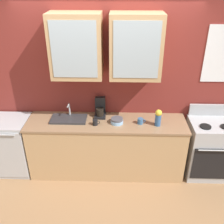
% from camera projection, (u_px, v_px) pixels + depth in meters
% --- Properties ---
extents(ground_plane, '(10.00, 10.00, 0.00)m').
position_uv_depth(ground_plane, '(107.00, 169.00, 4.19)').
color(ground_plane, '#936B47').
extents(back_wall_unit, '(4.43, 0.48, 2.85)m').
position_uv_depth(back_wall_unit, '(107.00, 72.00, 3.68)').
color(back_wall_unit, maroon).
rests_on(back_wall_unit, ground_plane).
extents(counter, '(2.34, 0.59, 0.90)m').
position_uv_depth(counter, '(107.00, 147.00, 3.97)').
color(counter, tan).
rests_on(counter, ground_plane).
extents(stove_range, '(0.63, 0.59, 1.08)m').
position_uv_depth(stove_range, '(208.00, 148.00, 3.93)').
color(stove_range, '#ADAFB5').
rests_on(stove_range, ground_plane).
extents(sink_faucet, '(0.52, 0.28, 0.23)m').
position_uv_depth(sink_faucet, '(69.00, 119.00, 3.80)').
color(sink_faucet, '#2D2D30').
rests_on(sink_faucet, counter).
extents(bowl_stack, '(0.18, 0.18, 0.08)m').
position_uv_depth(bowl_stack, '(117.00, 121.00, 3.71)').
color(bowl_stack, '#8CB7E0').
rests_on(bowl_stack, counter).
extents(vase, '(0.09, 0.09, 0.25)m').
position_uv_depth(vase, '(158.00, 117.00, 3.61)').
color(vase, '#33598C').
rests_on(vase, counter).
extents(cup_near_sink, '(0.10, 0.07, 0.08)m').
position_uv_depth(cup_near_sink, '(95.00, 122.00, 3.66)').
color(cup_near_sink, black).
rests_on(cup_near_sink, counter).
extents(cup_near_bowls, '(0.11, 0.08, 0.08)m').
position_uv_depth(cup_near_bowls, '(140.00, 121.00, 3.69)').
color(cup_near_bowls, '#38608C').
rests_on(cup_near_bowls, counter).
extents(dishwasher, '(0.57, 0.58, 0.90)m').
position_uv_depth(dishwasher, '(13.00, 145.00, 4.01)').
color(dishwasher, '#ADAFB5').
rests_on(dishwasher, ground_plane).
extents(coffee_maker, '(0.17, 0.20, 0.29)m').
position_uv_depth(coffee_maker, '(100.00, 109.00, 3.87)').
color(coffee_maker, black).
rests_on(coffee_maker, counter).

